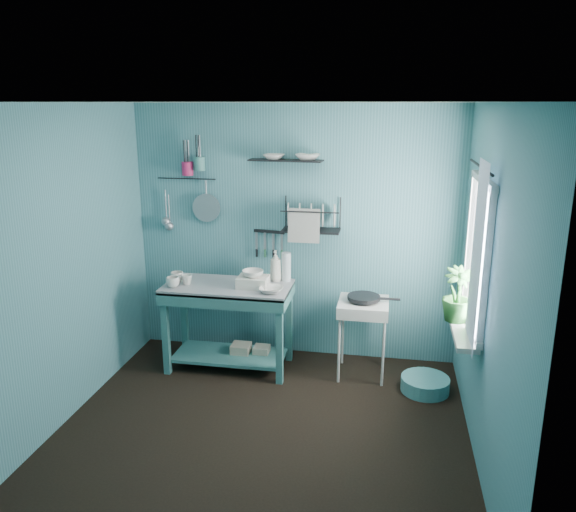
% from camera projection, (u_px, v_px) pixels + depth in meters
% --- Properties ---
extents(floor, '(3.20, 3.20, 0.00)m').
position_uv_depth(floor, '(263.00, 430.00, 4.43)').
color(floor, black).
rests_on(floor, ground).
extents(ceiling, '(3.20, 3.20, 0.00)m').
position_uv_depth(ceiling, '(258.00, 102.00, 3.77)').
color(ceiling, silver).
rests_on(ceiling, ground).
extents(wall_back, '(3.20, 0.00, 3.20)m').
position_uv_depth(wall_back, '(295.00, 234.00, 5.52)').
color(wall_back, '#3D757E').
rests_on(wall_back, ground).
extents(wall_front, '(3.20, 0.00, 3.20)m').
position_uv_depth(wall_front, '(190.00, 373.00, 2.68)').
color(wall_front, '#3D757E').
rests_on(wall_front, ground).
extents(wall_left, '(0.00, 3.00, 3.00)m').
position_uv_depth(wall_left, '(61.00, 268.00, 4.38)').
color(wall_left, '#3D757E').
rests_on(wall_left, ground).
extents(wall_right, '(0.00, 3.00, 3.00)m').
position_uv_depth(wall_right, '(489.00, 292.00, 3.82)').
color(wall_right, '#3D757E').
rests_on(wall_right, ground).
extents(work_counter, '(1.26, 0.76, 0.84)m').
position_uv_depth(work_counter, '(229.00, 326.00, 5.39)').
color(work_counter, '#326969').
rests_on(work_counter, floor).
extents(mug_left, '(0.12, 0.12, 0.10)m').
position_uv_depth(mug_left, '(173.00, 282.00, 5.20)').
color(mug_left, silver).
rests_on(mug_left, work_counter).
extents(mug_mid, '(0.14, 0.14, 0.09)m').
position_uv_depth(mug_mid, '(187.00, 280.00, 5.28)').
color(mug_mid, silver).
rests_on(mug_mid, work_counter).
extents(mug_right, '(0.17, 0.17, 0.10)m').
position_uv_depth(mug_right, '(177.00, 277.00, 5.36)').
color(mug_right, silver).
rests_on(mug_right, work_counter).
extents(wash_tub, '(0.28, 0.22, 0.10)m').
position_uv_depth(wash_tub, '(253.00, 282.00, 5.21)').
color(wash_tub, beige).
rests_on(wash_tub, work_counter).
extents(tub_bowl, '(0.20, 0.19, 0.06)m').
position_uv_depth(tub_bowl, '(253.00, 274.00, 5.18)').
color(tub_bowl, silver).
rests_on(tub_bowl, wash_tub).
extents(soap_bottle, '(0.11, 0.12, 0.30)m').
position_uv_depth(soap_bottle, '(276.00, 266.00, 5.36)').
color(soap_bottle, beige).
rests_on(soap_bottle, work_counter).
extents(water_bottle, '(0.09, 0.09, 0.28)m').
position_uv_depth(water_bottle, '(286.00, 267.00, 5.36)').
color(water_bottle, silver).
rests_on(water_bottle, work_counter).
extents(counter_bowl, '(0.22, 0.22, 0.05)m').
position_uv_depth(counter_bowl, '(271.00, 290.00, 5.05)').
color(counter_bowl, silver).
rests_on(counter_bowl, work_counter).
extents(hotplate_stand, '(0.49, 0.49, 0.73)m').
position_uv_depth(hotplate_stand, '(362.00, 338.00, 5.25)').
color(hotplate_stand, beige).
rests_on(hotplate_stand, floor).
extents(frying_pan, '(0.30, 0.30, 0.03)m').
position_uv_depth(frying_pan, '(364.00, 297.00, 5.15)').
color(frying_pan, black).
rests_on(frying_pan, hotplate_stand).
extents(knife_strip, '(0.32, 0.07, 0.03)m').
position_uv_depth(knife_strip, '(269.00, 232.00, 5.54)').
color(knife_strip, black).
rests_on(knife_strip, wall_back).
extents(dish_rack, '(0.55, 0.24, 0.32)m').
position_uv_depth(dish_rack, '(311.00, 215.00, 5.31)').
color(dish_rack, black).
rests_on(dish_rack, wall_back).
extents(upper_shelf, '(0.71, 0.23, 0.02)m').
position_uv_depth(upper_shelf, '(286.00, 160.00, 5.25)').
color(upper_shelf, black).
rests_on(upper_shelf, wall_back).
extents(shelf_bowl_left, '(0.21, 0.21, 0.05)m').
position_uv_depth(shelf_bowl_left, '(274.00, 156.00, 5.26)').
color(shelf_bowl_left, silver).
rests_on(shelf_bowl_left, upper_shelf).
extents(shelf_bowl_right, '(0.24, 0.24, 0.06)m').
position_uv_depth(shelf_bowl_right, '(308.00, 149.00, 5.19)').
color(shelf_bowl_right, silver).
rests_on(shelf_bowl_right, upper_shelf).
extents(utensil_cup_magenta, '(0.11, 0.11, 0.13)m').
position_uv_depth(utensil_cup_magenta, '(187.00, 169.00, 5.47)').
color(utensil_cup_magenta, '#B22055').
rests_on(utensil_cup_magenta, wall_back).
extents(utensil_cup_teal, '(0.11, 0.11, 0.13)m').
position_uv_depth(utensil_cup_teal, '(199.00, 164.00, 5.43)').
color(utensil_cup_teal, teal).
rests_on(utensil_cup_teal, wall_back).
extents(colander, '(0.28, 0.03, 0.28)m').
position_uv_depth(colander, '(206.00, 208.00, 5.57)').
color(colander, '#9D9FA5').
rests_on(colander, wall_back).
extents(ladle_outer, '(0.01, 0.01, 0.30)m').
position_uv_depth(ladle_outer, '(166.00, 205.00, 5.65)').
color(ladle_outer, '#9D9FA5').
rests_on(ladle_outer, wall_back).
extents(ladle_inner, '(0.01, 0.01, 0.30)m').
position_uv_depth(ladle_inner, '(169.00, 209.00, 5.65)').
color(ladle_inner, '#9D9FA5').
rests_on(ladle_inner, wall_back).
extents(hook_rail, '(0.60, 0.01, 0.01)m').
position_uv_depth(hook_rail, '(186.00, 179.00, 5.55)').
color(hook_rail, black).
rests_on(hook_rail, wall_back).
extents(window_glass, '(0.00, 1.10, 1.10)m').
position_uv_depth(window_glass, '(479.00, 254.00, 4.21)').
color(window_glass, white).
rests_on(window_glass, wall_right).
extents(windowsill, '(0.16, 0.95, 0.04)m').
position_uv_depth(windowsill, '(461.00, 326.00, 4.38)').
color(windowsill, beige).
rests_on(windowsill, wall_right).
extents(curtain, '(0.00, 1.35, 1.35)m').
position_uv_depth(curtain, '(476.00, 257.00, 3.93)').
color(curtain, white).
rests_on(curtain, wall_right).
extents(curtain_rod, '(0.02, 1.05, 0.02)m').
position_uv_depth(curtain_rod, '(481.00, 167.00, 4.05)').
color(curtain_rod, black).
rests_on(curtain_rod, wall_right).
extents(potted_plant, '(0.31, 0.31, 0.43)m').
position_uv_depth(potted_plant, '(458.00, 295.00, 4.39)').
color(potted_plant, '#28652A').
rests_on(potted_plant, windowsill).
extents(storage_tin_large, '(0.18, 0.18, 0.22)m').
position_uv_depth(storage_tin_large, '(241.00, 354.00, 5.50)').
color(storage_tin_large, gray).
rests_on(storage_tin_large, floor).
extents(storage_tin_small, '(0.15, 0.15, 0.20)m').
position_uv_depth(storage_tin_small, '(262.00, 356.00, 5.50)').
color(storage_tin_small, gray).
rests_on(storage_tin_small, floor).
extents(floor_basin, '(0.43, 0.43, 0.13)m').
position_uv_depth(floor_basin, '(425.00, 384.00, 5.01)').
color(floor_basin, teal).
rests_on(floor_basin, floor).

